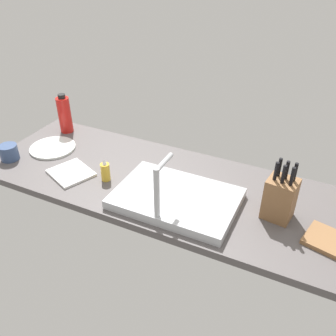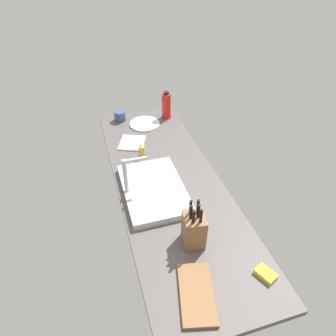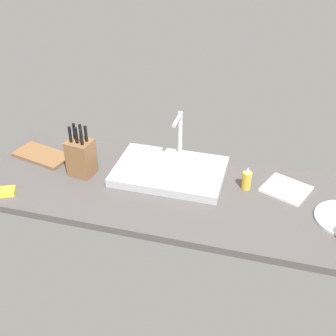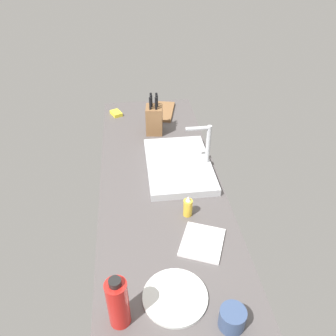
% 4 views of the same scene
% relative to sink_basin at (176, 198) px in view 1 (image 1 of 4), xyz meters
% --- Properties ---
extents(countertop_slab, '(1.88, 0.63, 0.04)m').
position_rel_sink_basin_xyz_m(countertop_slab, '(0.07, -0.11, -0.04)').
color(countertop_slab, '#514C4C').
rests_on(countertop_slab, ground).
extents(sink_basin, '(0.52, 0.35, 0.04)m').
position_rel_sink_basin_xyz_m(sink_basin, '(0.00, 0.00, 0.00)').
color(sink_basin, '#B7BABF').
rests_on(sink_basin, countertop_slab).
extents(faucet, '(0.06, 0.14, 0.26)m').
position_rel_sink_basin_xyz_m(faucet, '(0.01, 0.14, 0.13)').
color(faucet, '#B7BABF').
rests_on(faucet, countertop_slab).
extents(knife_block, '(0.13, 0.12, 0.26)m').
position_rel_sink_basin_xyz_m(knife_block, '(-0.41, -0.10, 0.07)').
color(knife_block, brown).
rests_on(knife_block, countertop_slab).
extents(soap_bottle, '(0.04, 0.04, 0.11)m').
position_rel_sink_basin_xyz_m(soap_bottle, '(0.37, -0.01, 0.03)').
color(soap_bottle, gold).
rests_on(soap_bottle, countertop_slab).
extents(water_bottle, '(0.07, 0.07, 0.23)m').
position_rel_sink_basin_xyz_m(water_bottle, '(0.85, -0.33, 0.09)').
color(water_bottle, red).
rests_on(water_bottle, countertop_slab).
extents(dinner_plate, '(0.24, 0.24, 0.01)m').
position_rel_sink_basin_xyz_m(dinner_plate, '(0.79, -0.13, -0.01)').
color(dinner_plate, silver).
rests_on(dinner_plate, countertop_slab).
extents(dish_towel, '(0.24, 0.23, 0.01)m').
position_rel_sink_basin_xyz_m(dish_towel, '(0.55, 0.02, -0.01)').
color(dish_towel, white).
rests_on(dish_towel, countertop_slab).
extents(coffee_mug, '(0.09, 0.09, 0.08)m').
position_rel_sink_basin_xyz_m(coffee_mug, '(0.91, 0.05, 0.02)').
color(coffee_mug, '#384C75').
rests_on(coffee_mug, countertop_slab).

